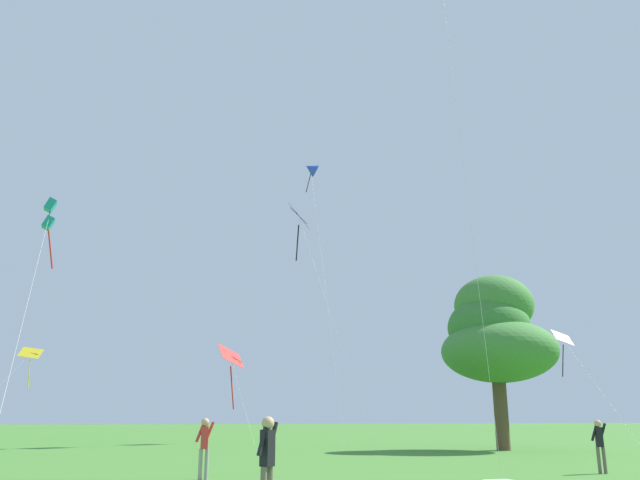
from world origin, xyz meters
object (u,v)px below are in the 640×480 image
(kite_red_high, at_px, (231,367))
(kite_yellow_diamond, at_px, (29,359))
(kite_purple_streamer, at_px, (299,227))
(tree_left_oak, at_px, (495,334))
(kite_blue_delta, at_px, (311,169))
(person_foreground_watcher, at_px, (204,442))
(person_in_blue_jacket, at_px, (267,456))
(person_with_spool, at_px, (600,441))
(kite_pink_low, at_px, (564,345))
(kite_teal_box, at_px, (49,217))

(kite_red_high, distance_m, kite_yellow_diamond, 13.90)
(kite_purple_streamer, xyz_separation_m, tree_left_oak, (8.89, -11.67, -9.16))
(kite_blue_delta, bearing_deg, person_foreground_watcher, -111.79)
(tree_left_oak, bearing_deg, kite_yellow_diamond, 150.31)
(tree_left_oak, bearing_deg, person_in_blue_jacket, -130.10)
(kite_purple_streamer, distance_m, person_foreground_watcher, 30.17)
(person_with_spool, bearing_deg, person_foreground_watcher, 173.51)
(person_with_spool, relative_size, person_foreground_watcher, 0.97)
(kite_pink_low, relative_size, person_in_blue_jacket, 3.93)
(kite_yellow_diamond, xyz_separation_m, kite_pink_low, (31.70, -15.46, 0.30))
(kite_yellow_diamond, relative_size, person_with_spool, 3.91)
(person_with_spool, height_order, person_foreground_watcher, person_foreground_watcher)
(kite_yellow_diamond, distance_m, person_with_spool, 37.44)
(kite_purple_streamer, xyz_separation_m, person_in_blue_jacket, (-8.68, -32.54, -14.54))
(kite_red_high, bearing_deg, kite_teal_box, -114.22)
(person_in_blue_jacket, distance_m, person_with_spool, 13.80)
(person_in_blue_jacket, bearing_deg, kite_purple_streamer, 75.06)
(kite_pink_low, bearing_deg, kite_blue_delta, 137.91)
(person_foreground_watcher, height_order, tree_left_oak, tree_left_oak)
(kite_purple_streamer, relative_size, person_in_blue_jacket, 9.89)
(kite_purple_streamer, xyz_separation_m, kite_pink_low, (13.49, -11.67, -9.64))
(tree_left_oak, bearing_deg, kite_pink_low, -0.04)
(kite_purple_streamer, xyz_separation_m, person_with_spool, (3.61, -26.27, -14.59))
(kite_red_high, distance_m, kite_purple_streamer, 11.42)
(kite_yellow_diamond, bearing_deg, person_with_spool, -54.02)
(kite_teal_box, xyz_separation_m, person_in_blue_jacket, (5.93, -12.24, -7.85))
(person_in_blue_jacket, height_order, person_with_spool, person_in_blue_jacket)
(kite_teal_box, relative_size, tree_left_oak, 1.11)
(kite_teal_box, relative_size, person_foreground_watcher, 6.42)
(person_foreground_watcher, relative_size, tree_left_oak, 0.17)
(kite_yellow_diamond, height_order, kite_pink_low, kite_pink_low)
(kite_blue_delta, bearing_deg, person_in_blue_jacket, -106.39)
(kite_teal_box, bearing_deg, kite_blue_delta, 52.43)
(kite_red_high, distance_m, kite_teal_box, 25.21)
(kite_yellow_diamond, bearing_deg, kite_pink_low, -26.00)
(kite_blue_delta, xyz_separation_m, tree_left_oak, (8.07, -11.44, -13.80))
(kite_red_high, height_order, person_in_blue_jacket, kite_red_high)
(kite_purple_streamer, distance_m, tree_left_oak, 17.30)
(kite_red_high, height_order, person_with_spool, kite_red_high)
(person_foreground_watcher, bearing_deg, kite_pink_low, 30.33)
(kite_blue_delta, bearing_deg, kite_red_high, 152.64)
(kite_red_high, relative_size, kite_pink_low, 1.01)
(kite_red_high, distance_m, tree_left_oak, 19.41)
(kite_pink_low, xyz_separation_m, person_foreground_watcher, (-22.50, -13.17, -4.92))
(kite_pink_low, relative_size, tree_left_oak, 0.69)
(kite_purple_streamer, relative_size, kite_teal_box, 1.57)
(kite_blue_delta, distance_m, person_with_spool, 32.49)
(person_with_spool, xyz_separation_m, person_foreground_watcher, (-12.63, 1.44, 0.03))
(person_with_spool, bearing_deg, kite_purple_streamer, 97.83)
(person_in_blue_jacket, relative_size, person_foreground_watcher, 1.02)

